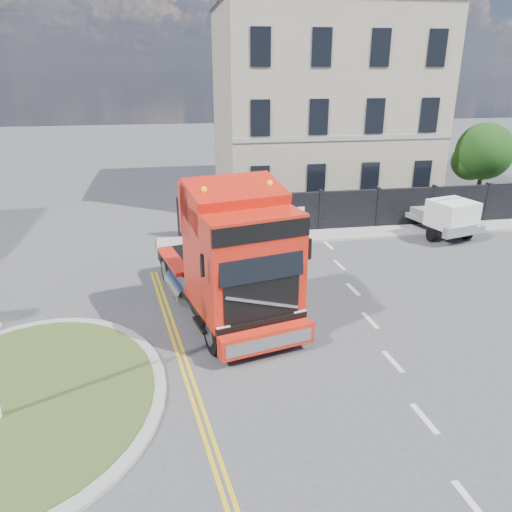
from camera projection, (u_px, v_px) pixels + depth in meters
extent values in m
plane|color=#424244|center=(279.00, 322.00, 16.13)|extent=(120.00, 120.00, 0.00)
cylinder|color=#979792|center=(26.00, 401.00, 12.24)|extent=(6.80, 6.80, 0.12)
cylinder|color=#2F471C|center=(26.00, 398.00, 12.21)|extent=(6.20, 6.20, 0.05)
cube|color=black|center=(358.00, 210.00, 25.00)|extent=(18.00, 0.25, 2.00)
cube|color=silver|center=(511.00, 202.00, 26.35)|extent=(2.60, 0.12, 2.00)
cube|color=#AFA38B|center=(319.00, 105.00, 30.30)|extent=(12.00, 10.00, 11.00)
cube|color=#535359|center=(324.00, 0.00, 28.24)|extent=(12.30, 10.30, 0.50)
cylinder|color=#382619|center=(479.00, 186.00, 29.04)|extent=(0.24, 0.24, 2.40)
sphere|color=#12330F|center=(485.00, 151.00, 28.32)|extent=(3.20, 3.20, 3.20)
sphere|color=#12330F|center=(471.00, 161.00, 28.83)|extent=(2.20, 2.20, 2.20)
cube|color=#979792|center=(363.00, 233.00, 24.51)|extent=(20.00, 1.60, 0.12)
cube|color=black|center=(221.00, 282.00, 17.06)|extent=(4.36, 7.54, 0.51)
cube|color=red|center=(242.00, 258.00, 14.81)|extent=(3.43, 3.51, 3.15)
cube|color=red|center=(227.00, 206.00, 15.36)|extent=(2.97, 1.65, 1.58)
cube|color=black|center=(262.00, 260.00, 13.42)|extent=(2.42, 0.65, 1.18)
cube|color=red|center=(267.00, 339.00, 13.91)|extent=(2.83, 1.05, 0.62)
cylinder|color=black|center=(215.00, 334.00, 14.24)|extent=(0.63, 1.22, 1.17)
cylinder|color=gray|center=(215.00, 334.00, 14.24)|extent=(0.54, 0.72, 0.64)
cylinder|color=black|center=(291.00, 318.00, 15.15)|extent=(0.63, 1.22, 1.17)
cylinder|color=gray|center=(291.00, 318.00, 15.15)|extent=(0.54, 0.72, 0.64)
cylinder|color=black|center=(178.00, 282.00, 17.67)|extent=(0.63, 1.22, 1.17)
cylinder|color=gray|center=(178.00, 282.00, 17.67)|extent=(0.54, 0.72, 0.64)
cylinder|color=black|center=(242.00, 272.00, 18.57)|extent=(0.63, 1.22, 1.17)
cylinder|color=gray|center=(242.00, 272.00, 18.57)|extent=(0.54, 0.72, 0.64)
cylinder|color=black|center=(169.00, 269.00, 18.83)|extent=(0.63, 1.22, 1.17)
cylinder|color=gray|center=(169.00, 269.00, 18.83)|extent=(0.54, 0.72, 0.64)
cylinder|color=black|center=(229.00, 259.00, 19.73)|extent=(0.63, 1.22, 1.17)
cylinder|color=gray|center=(229.00, 259.00, 19.73)|extent=(0.54, 0.72, 0.64)
cube|color=slate|center=(435.00, 218.00, 24.78)|extent=(2.93, 4.90, 0.24)
cube|color=white|center=(452.00, 214.00, 23.24)|extent=(2.20, 2.13, 1.24)
cylinder|color=black|center=(431.00, 234.00, 23.44)|extent=(0.24, 0.67, 0.67)
cylinder|color=black|center=(467.00, 232.00, 23.72)|extent=(0.24, 0.67, 0.67)
cylinder|color=black|center=(404.00, 217.00, 26.07)|extent=(0.24, 0.67, 0.67)
cylinder|color=black|center=(437.00, 216.00, 26.36)|extent=(0.24, 0.67, 0.67)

